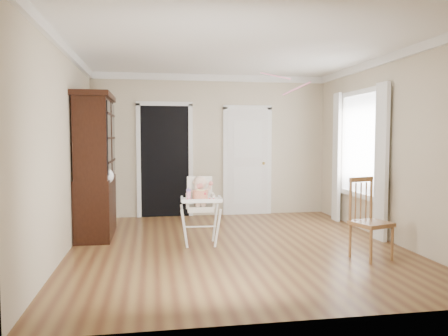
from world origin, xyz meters
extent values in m
plane|color=brown|center=(0.00, 0.00, 0.00)|extent=(5.00, 5.00, 0.00)
plane|color=white|center=(0.00, 0.00, 2.70)|extent=(5.00, 5.00, 0.00)
plane|color=beige|center=(0.00, 2.50, 1.35)|extent=(4.50, 0.00, 4.50)
plane|color=beige|center=(-2.25, 0.00, 1.35)|extent=(0.00, 5.00, 5.00)
plane|color=beige|center=(2.25, 0.00, 1.35)|extent=(0.00, 5.00, 5.00)
cube|color=black|center=(-0.90, 2.48, 1.05)|extent=(0.90, 0.03, 2.10)
cube|color=white|center=(-1.39, 2.48, 1.05)|extent=(0.08, 0.05, 2.18)
cube|color=white|center=(-0.41, 2.48, 1.05)|extent=(0.08, 0.05, 2.18)
cube|color=white|center=(-0.90, 2.48, 2.14)|extent=(1.06, 0.05, 0.08)
cube|color=white|center=(0.70, 2.48, 1.02)|extent=(0.80, 0.05, 2.05)
cube|color=white|center=(0.26, 2.48, 1.02)|extent=(0.08, 0.05, 2.13)
cube|color=white|center=(1.14, 2.48, 1.02)|extent=(0.08, 0.05, 2.13)
sphere|color=gold|center=(1.02, 2.44, 1.00)|extent=(0.06, 0.06, 0.06)
cube|color=white|center=(2.23, 0.80, 1.40)|extent=(0.02, 1.20, 1.60)
cube|color=white|center=(2.21, 0.80, 2.24)|extent=(0.06, 1.36, 0.08)
cube|color=white|center=(2.15, 0.02, 1.15)|extent=(0.08, 0.28, 2.30)
cube|color=white|center=(2.15, 1.58, 1.15)|extent=(0.08, 0.28, 2.30)
cylinder|color=white|center=(-0.72, 0.00, 0.26)|extent=(0.12, 0.11, 0.56)
cylinder|color=white|center=(-0.27, -0.03, 0.26)|extent=(0.11, 0.12, 0.56)
cylinder|color=white|center=(-0.69, 0.41, 0.26)|extent=(0.11, 0.12, 0.56)
cylinder|color=white|center=(-0.24, 0.39, 0.26)|extent=(0.12, 0.11, 0.56)
cylinder|color=white|center=(-0.48, 0.14, 0.26)|extent=(0.43, 0.05, 0.02)
cube|color=white|center=(-0.48, 0.19, 0.52)|extent=(0.38, 0.36, 0.08)
cube|color=white|center=(-0.66, 0.20, 0.63)|extent=(0.06, 0.32, 0.17)
cube|color=white|center=(-0.30, 0.18, 0.63)|extent=(0.06, 0.32, 0.17)
cube|color=white|center=(-0.47, 0.35, 0.74)|extent=(0.36, 0.08, 0.41)
cube|color=white|center=(-0.49, -0.03, 0.66)|extent=(0.55, 0.40, 0.03)
cube|color=white|center=(-0.50, -0.22, 0.68)|extent=(0.53, 0.06, 0.04)
ellipsoid|color=beige|center=(-0.48, 0.22, 0.66)|extent=(0.22, 0.18, 0.26)
sphere|color=beige|center=(-0.48, 0.22, 0.87)|extent=(0.19, 0.19, 0.18)
sphere|color=red|center=(-0.48, 0.16, 0.72)|extent=(0.13, 0.13, 0.13)
sphere|color=red|center=(-0.51, 0.14, 0.83)|extent=(0.07, 0.07, 0.07)
sphere|color=red|center=(-0.34, 0.14, 0.87)|extent=(0.06, 0.06, 0.06)
cylinder|color=silver|center=(-0.51, -0.05, 0.68)|extent=(0.27, 0.27, 0.01)
cylinder|color=red|center=(-0.51, -0.05, 0.74)|extent=(0.20, 0.20, 0.11)
cylinder|color=#F2E08C|center=(-0.49, -0.07, 0.79)|extent=(0.09, 0.09, 0.02)
cylinder|color=pink|center=(-0.65, 0.06, 0.73)|extent=(0.06, 0.06, 0.10)
cylinder|color=#8569B9|center=(-0.65, 0.06, 0.79)|extent=(0.07, 0.07, 0.03)
cone|color=#8569B9|center=(-0.65, 0.06, 0.82)|extent=(0.02, 0.02, 0.04)
cube|color=black|center=(-1.99, 0.97, 0.45)|extent=(0.50, 1.20, 0.90)
cube|color=black|center=(-1.99, 0.97, 1.50)|extent=(0.46, 1.20, 1.20)
cube|color=black|center=(-1.75, 0.67, 1.50)|extent=(0.02, 0.52, 1.05)
cube|color=black|center=(-1.75, 1.27, 1.50)|extent=(0.02, 0.52, 1.05)
cube|color=black|center=(-1.99, 0.97, 2.12)|extent=(0.54, 1.28, 0.08)
ellipsoid|color=white|center=(-1.79, 0.62, 0.95)|extent=(0.20, 0.16, 0.22)
cube|color=brown|center=(1.53, -0.88, 0.44)|extent=(0.51, 0.51, 0.05)
cylinder|color=brown|center=(1.42, -1.10, 0.22)|extent=(0.04, 0.04, 0.44)
cylinder|color=brown|center=(1.75, -0.99, 0.22)|extent=(0.04, 0.04, 0.44)
cylinder|color=brown|center=(1.31, -0.76, 0.22)|extent=(0.04, 0.04, 0.44)
cylinder|color=brown|center=(1.65, -0.66, 0.22)|extent=(0.04, 0.04, 0.44)
cylinder|color=brown|center=(1.31, -0.75, 0.72)|extent=(0.04, 0.04, 0.57)
cylinder|color=brown|center=(1.64, -0.65, 0.72)|extent=(0.04, 0.04, 0.57)
cube|color=brown|center=(1.48, -0.70, 0.98)|extent=(0.37, 0.15, 0.06)
camera|label=1|loc=(-1.14, -5.84, 1.51)|focal=35.00mm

